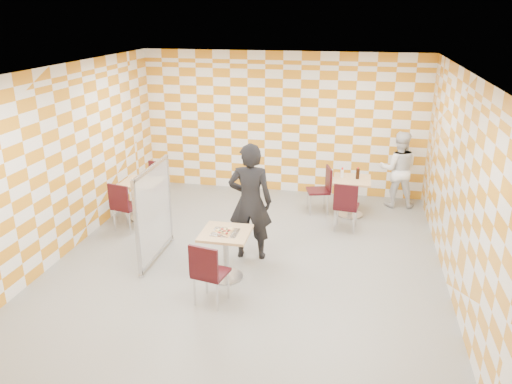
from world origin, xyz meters
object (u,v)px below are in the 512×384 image
(chair_empty_far, at_px, (155,181))
(partition, at_px, (154,213))
(chair_main_front, at_px, (208,270))
(man_dark, at_px, (250,202))
(empty_table, at_px, (142,193))
(chair_second_side, at_px, (323,186))
(second_table, at_px, (351,191))
(sport_bottle, at_px, (342,173))
(man_white, at_px, (398,169))
(chair_second_front, at_px, (346,203))
(chair_empty_near, at_px, (123,203))
(soda_bottle, at_px, (358,174))
(main_table, at_px, (226,247))

(chair_empty_far, relative_size, partition, 0.60)
(chair_main_front, distance_m, man_dark, 1.60)
(empty_table, height_order, chair_second_side, chair_second_side)
(second_table, relative_size, sport_bottle, 3.75)
(chair_main_front, height_order, chair_empty_far, same)
(empty_table, xyz_separation_m, sport_bottle, (3.70, 0.98, 0.33))
(empty_table, xyz_separation_m, chair_empty_far, (0.02, 0.61, 0.04))
(man_white, bearing_deg, chair_second_front, 55.89)
(chair_empty_near, relative_size, soda_bottle, 4.02)
(empty_table, xyz_separation_m, chair_empty_near, (-0.08, -0.63, 0.04))
(soda_bottle, bearing_deg, partition, -141.88)
(empty_table, relative_size, soda_bottle, 3.26)
(chair_second_side, bearing_deg, chair_second_front, -60.61)
(empty_table, height_order, partition, partition)
(sport_bottle, bearing_deg, chair_empty_far, -174.22)
(chair_main_front, relative_size, chair_second_side, 1.00)
(chair_empty_near, height_order, man_white, man_white)
(chair_main_front, distance_m, chair_second_front, 3.30)
(empty_table, relative_size, man_dark, 0.39)
(man_white, relative_size, soda_bottle, 6.74)
(partition, relative_size, man_white, 1.00)
(main_table, xyz_separation_m, partition, (-1.26, 0.40, 0.28))
(chair_empty_near, bearing_deg, chair_second_front, 11.52)
(empty_table, relative_size, chair_main_front, 0.81)
(main_table, relative_size, man_white, 0.48)
(chair_empty_near, xyz_separation_m, man_dark, (2.42, -0.49, 0.41))
(second_table, xyz_separation_m, chair_second_front, (-0.08, -0.78, 0.04))
(second_table, xyz_separation_m, partition, (-3.02, -2.42, 0.28))
(soda_bottle, bearing_deg, man_dark, -128.15)
(empty_table, distance_m, chair_second_side, 3.49)
(chair_second_front, distance_m, chair_empty_near, 3.97)
(chair_main_front, relative_size, chair_empty_far, 1.00)
(chair_empty_near, height_order, chair_empty_far, same)
(main_table, relative_size, chair_second_front, 0.81)
(man_dark, bearing_deg, chair_main_front, 75.91)
(man_dark, xyz_separation_m, soda_bottle, (1.64, 2.09, -0.10))
(empty_table, bearing_deg, man_white, 18.99)
(chair_second_front, bearing_deg, second_table, 84.30)
(man_dark, bearing_deg, main_table, 69.74)
(chair_main_front, height_order, partition, partition)
(main_table, height_order, chair_empty_near, chair_empty_near)
(partition, xyz_separation_m, man_white, (3.91, 3.12, -0.01))
(chair_empty_near, distance_m, partition, 1.30)
(chair_main_front, distance_m, partition, 1.71)
(partition, height_order, soda_bottle, partition)
(chair_second_front, distance_m, partition, 3.37)
(second_table, bearing_deg, chair_empty_far, -175.11)
(chair_main_front, distance_m, soda_bottle, 4.10)
(second_table, distance_m, chair_empty_far, 3.89)
(soda_bottle, bearing_deg, sport_bottle, 176.80)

